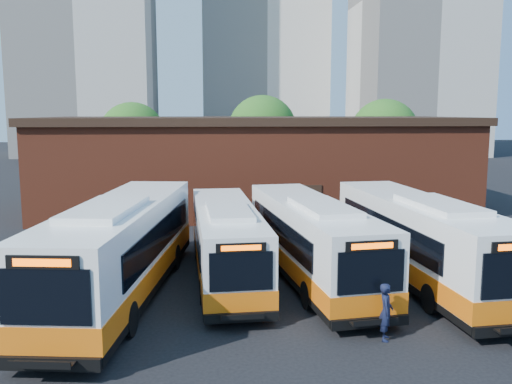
{
  "coord_description": "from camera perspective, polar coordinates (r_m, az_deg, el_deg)",
  "views": [
    {
      "loc": [
        -3.16,
        -17.87,
        6.74
      ],
      "look_at": [
        -0.91,
        7.86,
        2.92
      ],
      "focal_mm": 38.0,
      "sensor_mm": 36.0,
      "label": 1
    }
  ],
  "objects": [
    {
      "name": "bus_east",
      "position": [
        22.67,
        16.81,
        -5.11
      ],
      "size": [
        3.59,
        12.93,
        3.48
      ],
      "rotation": [
        0.0,
        0.0,
        0.08
      ],
      "color": "white",
      "rests_on": "ground"
    },
    {
      "name": "bus_midwest",
      "position": [
        22.24,
        -3.16,
        -5.46
      ],
      "size": [
        2.95,
        11.54,
        3.12
      ],
      "rotation": [
        0.0,
        0.0,
        0.05
      ],
      "color": "white",
      "rests_on": "ground"
    },
    {
      "name": "tree_mid",
      "position": [
        52.15,
        0.69,
        6.58
      ],
      "size": [
        6.56,
        6.56,
        8.36
      ],
      "color": "#382314",
      "rests_on": "ground"
    },
    {
      "name": "bus_west",
      "position": [
        20.56,
        -13.98,
        -6.14
      ],
      "size": [
        4.49,
        13.66,
        3.67
      ],
      "rotation": [
        0.0,
        0.0,
        -0.13
      ],
      "color": "white",
      "rests_on": "ground"
    },
    {
      "name": "tree_east",
      "position": [
        51.51,
        13.37,
        6.06
      ],
      "size": [
        6.24,
        6.24,
        7.96
      ],
      "color": "#382314",
      "rests_on": "ground"
    },
    {
      "name": "ground",
      "position": [
        19.36,
        4.82,
        -12.0
      ],
      "size": [
        220.0,
        220.0,
        0.0
      ],
      "primitive_type": "plane",
      "color": "black"
    },
    {
      "name": "depot_building",
      "position": [
        38.16,
        -0.23,
        3.17
      ],
      "size": [
        28.6,
        12.6,
        6.4
      ],
      "color": "maroon",
      "rests_on": "ground"
    },
    {
      "name": "tree_west",
      "position": [
        50.38,
        -12.86,
        5.81
      ],
      "size": [
        6.0,
        6.0,
        7.65
      ],
      "color": "#382314",
      "rests_on": "ground"
    },
    {
      "name": "transit_worker",
      "position": [
        16.9,
        13.52,
        -12.16
      ],
      "size": [
        0.58,
        0.72,
        1.74
      ],
      "primitive_type": "imported",
      "rotation": [
        0.0,
        0.0,
        1.29
      ],
      "color": "black",
      "rests_on": "ground"
    },
    {
      "name": "bus_mideast",
      "position": [
        22.13,
        5.83,
        -5.3
      ],
      "size": [
        3.94,
        12.4,
        3.33
      ],
      "rotation": [
        0.0,
        0.0,
        0.12
      ],
      "color": "white",
      "rests_on": "ground"
    }
  ]
}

